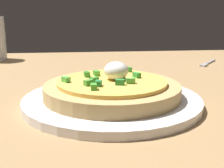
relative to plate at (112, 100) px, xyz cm
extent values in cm
cube|color=#9A764D|center=(-5.27, 13.28, -1.89)|extent=(104.91, 86.95, 2.54)
cylinder|color=white|center=(0.00, 0.00, 0.00)|extent=(27.27, 27.27, 1.23)
cylinder|color=tan|center=(0.00, 0.00, 1.63)|extent=(20.87, 20.87, 2.03)
cylinder|color=#EFBB51|center=(0.00, 0.00, 2.93)|extent=(16.72, 16.72, 0.56)
ellipsoid|color=white|center=(0.68, 0.45, 4.60)|extent=(3.77, 3.77, 2.79)
cube|color=#298939|center=(0.82, -2.92, 3.61)|extent=(1.43, 1.07, 0.80)
cube|color=green|center=(-2.78, -1.18, 3.61)|extent=(1.48, 1.46, 0.80)
cube|color=green|center=(0.51, 3.53, 3.61)|extent=(1.48, 1.45, 0.80)
cube|color=green|center=(3.40, 5.88, 3.61)|extent=(1.46, 1.14, 0.80)
cube|color=green|center=(-3.01, -5.03, 3.61)|extent=(0.82, 1.29, 0.80)
cube|color=#54B948|center=(-6.92, -0.34, 3.61)|extent=(1.43, 1.50, 0.80)
cube|color=#54AD45|center=(2.49, -2.25, 3.61)|extent=(1.30, 0.83, 0.80)
cube|color=green|center=(1.40, 0.56, 3.61)|extent=(1.30, 0.84, 0.80)
cube|color=#34862B|center=(-3.74, 2.90, 3.61)|extent=(1.04, 1.41, 0.80)
cube|color=green|center=(-2.17, 3.52, 3.61)|extent=(1.12, 1.45, 0.80)
cube|color=#4EB249|center=(1.14, 2.99, 3.61)|extent=(1.40, 1.01, 0.80)
cube|color=#28803C|center=(-2.28, -3.26, 3.61)|extent=(1.10, 1.44, 0.80)
cube|color=green|center=(4.09, 1.43, 3.61)|extent=(1.27, 1.50, 0.80)
cube|color=#479434|center=(-3.63, -2.72, 3.61)|extent=(1.51, 1.38, 0.80)
cube|color=#B7B7BC|center=(30.26, 32.77, -0.37)|extent=(5.77, 6.75, 0.50)
cube|color=#B7B7BC|center=(26.71, 28.51, -0.37)|extent=(2.87, 3.05, 0.50)
camera|label=1|loc=(-4.70, -43.94, 13.91)|focal=48.00mm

